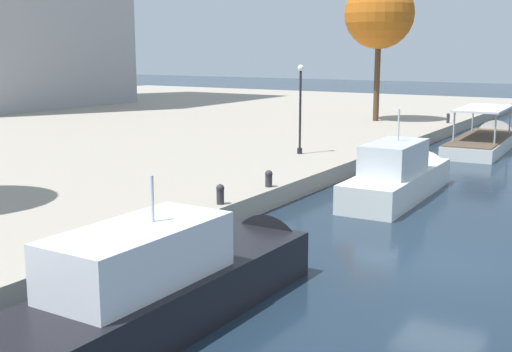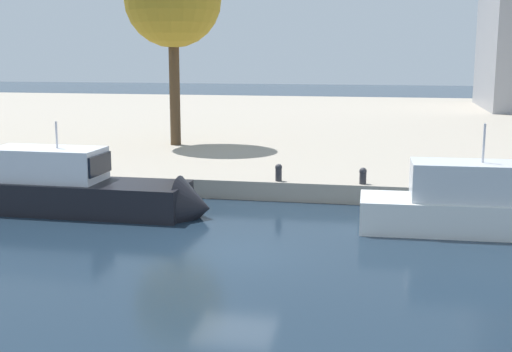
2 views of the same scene
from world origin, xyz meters
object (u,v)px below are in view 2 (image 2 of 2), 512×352
Objects in this scene: motor_yacht_1 at (77,194)px; tree_2 at (172,1)px; motor_yacht_2 at (500,213)px; mooring_bollard_1 at (279,172)px; mooring_bollard_0 at (363,175)px.

motor_yacht_1 is 0.97× the size of tree_2.
motor_yacht_2 is 9.18m from mooring_bollard_1.
mooring_bollard_0 is 0.94× the size of mooring_bollard_1.
motor_yacht_1 is 11.49m from mooring_bollard_0.
tree_2 is at bearing 138.54° from mooring_bollard_0.
tree_2 reaches higher than motor_yacht_2.
motor_yacht_2 reaches higher than mooring_bollard_0.
mooring_bollard_0 is 16.96m from tree_2.
mooring_bollard_1 is 14.87m from tree_2.
mooring_bollard_1 reaches higher than mooring_bollard_0.
motor_yacht_2 is 13.17× the size of mooring_bollard_1.
tree_2 is at bearing 127.84° from mooring_bollard_1.
motor_yacht_2 reaches higher than mooring_bollard_1.
mooring_bollard_1 is (7.33, 3.73, 0.47)m from motor_yacht_1.
motor_yacht_2 is at bearing -24.65° from mooring_bollard_1.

